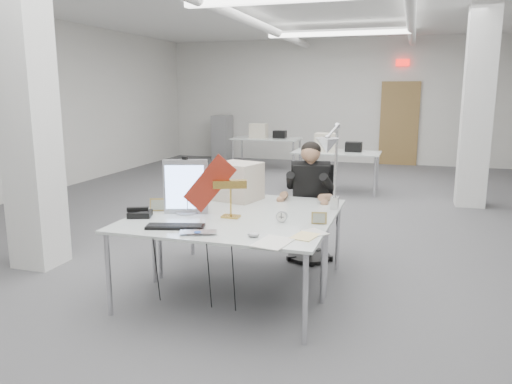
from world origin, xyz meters
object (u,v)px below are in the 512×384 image
(office_chair, at_px, (310,219))
(bankers_lamp, at_px, (231,198))
(architect_lamp, at_px, (332,166))
(monitor, at_px, (186,187))
(laptop, at_px, (198,234))
(desk_main, at_px, (218,227))
(beige_monitor, at_px, (238,181))
(desk_phone, at_px, (140,214))
(seated_person, at_px, (310,182))

(office_chair, height_order, bankers_lamp, bankers_lamp)
(bankers_lamp, bearing_deg, architect_lamp, 1.59)
(monitor, bearing_deg, laptop, -76.36)
(desk_main, distance_m, office_chair, 1.63)
(beige_monitor, bearing_deg, office_chair, 51.84)
(monitor, xyz_separation_m, architect_lamp, (1.29, 0.34, 0.20))
(office_chair, distance_m, beige_monitor, 0.97)
(desk_phone, xyz_separation_m, beige_monitor, (0.62, 0.94, 0.17))
(desk_main, xyz_separation_m, desk_phone, (-0.79, 0.08, 0.04))
(monitor, bearing_deg, seated_person, 32.91)
(desk_main, height_order, architect_lamp, architect_lamp)
(office_chair, bearing_deg, monitor, -142.33)
(laptop, distance_m, beige_monitor, 1.36)
(monitor, relative_size, bankers_lamp, 1.44)
(monitor, bearing_deg, beige_monitor, 51.04)
(desk_main, distance_m, monitor, 0.61)
(monitor, xyz_separation_m, bankers_lamp, (0.45, -0.02, -0.08))
(monitor, xyz_separation_m, desk_phone, (-0.35, -0.24, -0.23))
(beige_monitor, height_order, architect_lamp, architect_lamp)
(seated_person, xyz_separation_m, architect_lamp, (0.36, -0.81, 0.31))
(architect_lamp, bearing_deg, office_chair, 113.35)
(desk_main, relative_size, monitor, 3.56)
(bankers_lamp, bearing_deg, office_chair, 46.67)
(laptop, bearing_deg, desk_main, 62.57)
(monitor, height_order, bankers_lamp, monitor)
(desk_main, relative_size, beige_monitor, 4.37)
(office_chair, xyz_separation_m, bankers_lamp, (-0.49, -1.23, 0.46))
(seated_person, distance_m, laptop, 1.88)
(seated_person, xyz_separation_m, bankers_lamp, (-0.49, -1.18, 0.03))
(desk_main, height_order, beige_monitor, beige_monitor)
(desk_main, bearing_deg, office_chair, 72.09)
(desk_main, xyz_separation_m, laptop, (-0.05, -0.32, 0.02))
(monitor, bearing_deg, office_chair, 34.09)
(architect_lamp, bearing_deg, desk_main, -141.10)
(office_chair, height_order, desk_phone, office_chair)
(laptop, height_order, architect_lamp, architect_lamp)
(architect_lamp, bearing_deg, desk_phone, -159.41)
(desk_main, distance_m, bankers_lamp, 0.35)
(desk_phone, bearing_deg, seated_person, 28.39)
(bankers_lamp, bearing_deg, monitor, 155.99)
(desk_main, bearing_deg, seated_person, 71.52)
(architect_lamp, bearing_deg, seated_person, 114.58)
(desk_phone, bearing_deg, laptop, -47.17)
(office_chair, distance_m, desk_phone, 1.96)
(office_chair, distance_m, seated_person, 0.43)
(laptop, relative_size, architect_lamp, 0.33)
(seated_person, xyz_separation_m, beige_monitor, (-0.67, -0.46, 0.05))
(laptop, relative_size, desk_phone, 1.45)
(office_chair, relative_size, bankers_lamp, 2.66)
(desk_main, bearing_deg, laptop, -98.36)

